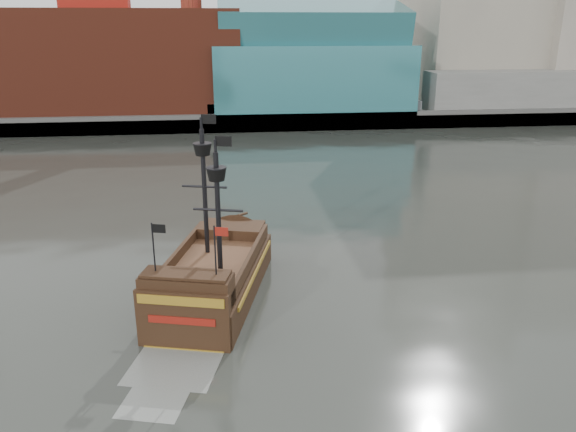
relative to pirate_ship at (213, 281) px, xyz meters
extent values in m
plane|color=#2B2F29|center=(4.86, -10.29, -1.00)|extent=(400.00, 400.00, 0.00)
cube|color=slate|center=(4.86, 81.71, 0.00)|extent=(220.00, 60.00, 2.00)
cube|color=#4C4C49|center=(4.86, 52.21, 0.30)|extent=(220.00, 1.00, 2.60)
cube|color=maroon|center=(-17.14, 61.71, 8.50)|extent=(42.00, 18.00, 15.00)
cube|color=teal|center=(14.86, 59.71, 6.00)|extent=(30.00, 16.00, 10.00)
cube|color=slate|center=(52.86, 55.71, 4.00)|extent=(40.00, 6.00, 6.00)
cube|color=teal|center=(14.86, 59.71, 14.00)|extent=(28.00, 14.94, 8.78)
cube|color=black|center=(0.07, 0.25, -0.43)|extent=(7.43, 12.15, 2.45)
cube|color=#55321F|center=(0.07, 0.25, 0.94)|extent=(6.69, 10.93, 0.28)
cube|color=black|center=(1.21, 4.64, 1.27)|extent=(4.45, 3.21, 0.94)
cube|color=black|center=(-1.18, -4.49, 1.64)|extent=(4.72, 2.59, 1.70)
cube|color=black|center=(-1.39, -5.33, 0.13)|extent=(4.53, 1.40, 3.77)
cube|color=#A2791F|center=(-1.43, -5.46, 1.64)|extent=(4.13, 1.15, 0.47)
cube|color=maroon|center=(-1.43, -5.46, 0.61)|extent=(3.21, 0.91, 0.38)
cylinder|color=black|center=(-0.31, 1.81, 4.76)|extent=(0.32, 0.32, 7.36)
cylinder|color=black|center=(0.46, -1.60, 4.47)|extent=(0.32, 0.32, 6.79)
cone|color=black|center=(-0.31, 1.81, 7.31)|extent=(1.27, 1.27, 0.66)
cone|color=black|center=(0.46, -1.60, 6.74)|extent=(1.27, 1.27, 0.66)
cube|color=black|center=(0.10, 1.71, 9.00)|extent=(0.83, 0.24, 0.52)
cube|color=black|center=(0.87, -1.71, 8.44)|extent=(0.83, 0.24, 0.52)
cube|color=gray|center=(-1.80, -6.87, -0.99)|extent=(4.74, 4.30, 0.02)
camera|label=1|loc=(0.82, -29.48, 13.97)|focal=35.00mm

